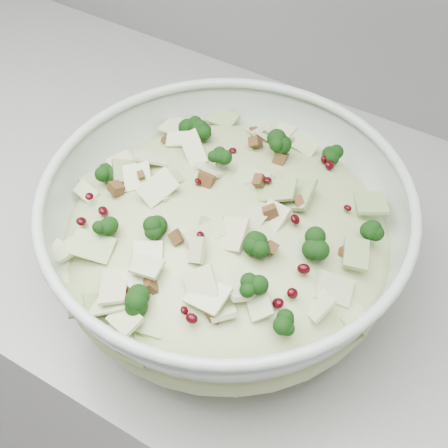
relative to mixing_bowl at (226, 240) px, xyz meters
name	(u,v)px	position (x,y,z in m)	size (l,w,h in m)	color
mixing_bowl	(226,240)	(0.00, 0.00, 0.00)	(0.48, 0.48, 0.15)	#B7C9BB
salad	(227,225)	(0.00, 0.00, 0.02)	(0.49, 0.49, 0.15)	#AFB57C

